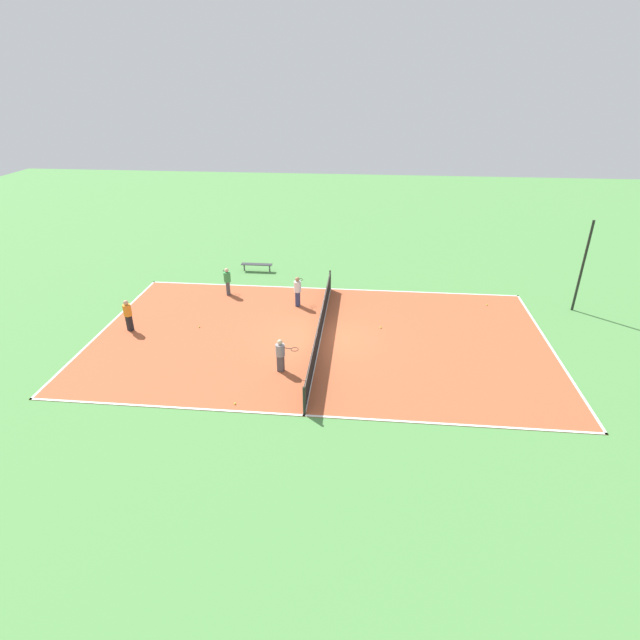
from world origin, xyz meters
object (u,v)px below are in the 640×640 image
at_px(tennis_net, 320,327).
at_px(tennis_ball_left_sideline, 381,328).
at_px(tennis_ball_right_alley, 199,327).
at_px(fence_post_back_left, 582,267).
at_px(player_center_orange, 128,314).
at_px(player_baseline_gray, 281,353).
at_px(tennis_ball_far_baseline, 235,404).
at_px(player_far_green, 227,280).
at_px(player_near_white, 298,289).
at_px(tennis_ball_midcourt, 487,305).
at_px(bench, 257,265).

xyz_separation_m(tennis_net, tennis_ball_left_sideline, (-1.18, 2.70, -0.52)).
relative_size(tennis_ball_right_alley, fence_post_back_left, 0.01).
height_order(player_center_orange, tennis_ball_left_sideline, player_center_orange).
relative_size(tennis_net, player_baseline_gray, 8.05).
bearing_deg(player_baseline_gray, tennis_ball_far_baseline, -107.83).
relative_size(tennis_net, player_far_green, 7.58).
distance_m(player_center_orange, player_near_white, 8.01).
bearing_deg(player_near_white, tennis_ball_midcourt, -79.69).
bearing_deg(tennis_ball_midcourt, tennis_ball_right_alley, -74.50).
xyz_separation_m(bench, player_far_green, (3.60, -0.77, 0.46)).
height_order(tennis_ball_far_baseline, tennis_ball_midcourt, same).
relative_size(tennis_ball_midcourt, fence_post_back_left, 0.01).
bearing_deg(player_baseline_gray, player_center_orange, 169.91).
xyz_separation_m(player_center_orange, tennis_ball_left_sideline, (-1.31, 11.39, -0.81)).
height_order(tennis_ball_left_sideline, tennis_ball_right_alley, same).
bearing_deg(player_near_white, tennis_ball_left_sideline, -112.48).
bearing_deg(tennis_ball_midcourt, player_baseline_gray, -52.66).
bearing_deg(tennis_net, bench, -150.23).
xyz_separation_m(player_near_white, tennis_ball_left_sideline, (2.10, 4.14, -0.85)).
distance_m(player_near_white, tennis_ball_right_alley, 5.15).
height_order(player_center_orange, tennis_ball_midcourt, player_center_orange).
bearing_deg(player_baseline_gray, tennis_ball_right_alley, 153.12).
bearing_deg(tennis_ball_right_alley, tennis_ball_left_sideline, 95.00).
distance_m(player_center_orange, player_baseline_gray, 7.92).
relative_size(player_far_green, fence_post_back_left, 0.32).
distance_m(player_center_orange, tennis_ball_far_baseline, 8.06).
relative_size(tennis_net, tennis_ball_far_baseline, 164.12).
height_order(player_near_white, tennis_ball_far_baseline, player_near_white).
height_order(tennis_net, tennis_ball_far_baseline, tennis_net).
bearing_deg(fence_post_back_left, tennis_net, -71.20).
height_order(player_far_green, player_near_white, player_near_white).
bearing_deg(tennis_ball_far_baseline, bench, -171.29).
xyz_separation_m(bench, player_near_white, (4.66, 3.10, 0.51)).
bearing_deg(player_far_green, bench, -32.37).
bearing_deg(bench, player_near_white, -56.37).
bearing_deg(fence_post_back_left, tennis_ball_right_alley, -78.28).
height_order(tennis_net, tennis_ball_right_alley, tennis_net).
relative_size(player_center_orange, tennis_ball_midcourt, 22.02).
xyz_separation_m(player_far_green, player_near_white, (1.05, 3.87, 0.05)).
xyz_separation_m(player_baseline_gray, fence_post_back_left, (-7.02, 13.46, 1.47)).
xyz_separation_m(player_far_green, tennis_ball_right_alley, (3.89, -0.35, -0.80)).
height_order(tennis_ball_left_sideline, tennis_ball_far_baseline, same).
bearing_deg(player_center_orange, tennis_ball_left_sideline, 34.42).
bearing_deg(tennis_ball_far_baseline, tennis_ball_right_alley, -151.14).
relative_size(player_far_green, tennis_ball_midcourt, 21.67).
xyz_separation_m(player_far_green, tennis_ball_midcourt, (0.07, 13.40, -0.80)).
bearing_deg(player_near_white, player_center_orange, 119.69).
bearing_deg(fence_post_back_left, player_far_green, -90.60).
bearing_deg(tennis_ball_left_sideline, player_far_green, -111.51).
height_order(tennis_ball_far_baseline, tennis_ball_right_alley, same).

